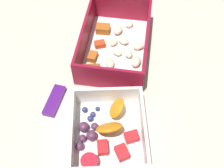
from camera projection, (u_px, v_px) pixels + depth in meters
The scene contains 4 objects.
table_surface at pixel (119, 86), 60.31cm from camera, with size 80.00×80.00×2.00cm, color beige.
pasta_container at pixel (115, 45), 62.84cm from camera, with size 22.64×15.50×6.99cm.
fruit_bowl at pixel (107, 133), 51.08cm from camera, with size 17.24×15.38×5.33cm.
candy_bar at pixel (54, 101), 56.41cm from camera, with size 7.00×2.40×1.20cm, color #51197A.
Camera 1 is at (-33.81, -1.57, 50.94)cm, focal length 44.79 mm.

